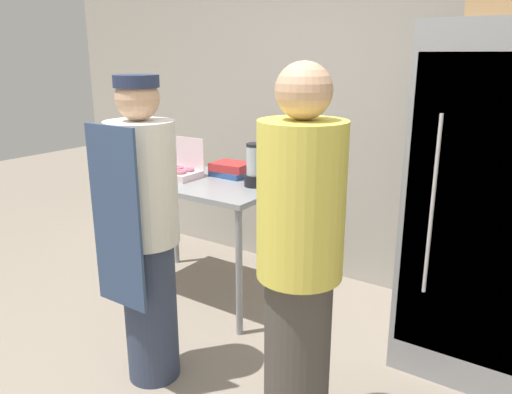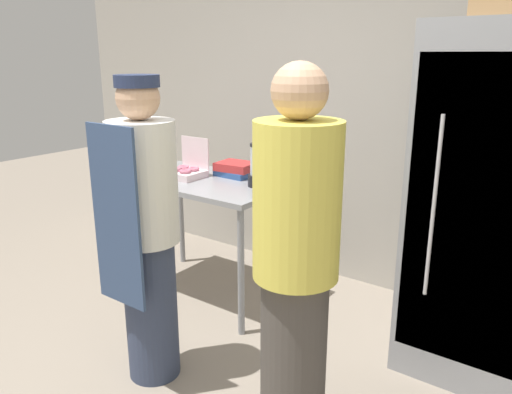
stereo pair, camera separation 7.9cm
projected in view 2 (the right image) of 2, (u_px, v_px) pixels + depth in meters
The scene contains 8 objects.
back_wall at pixel (386, 93), 3.62m from camera, with size 6.40×0.12×2.99m, color #ADA89E.
refrigerator at pixel (492, 209), 2.67m from camera, with size 0.78×0.67×1.94m.
prep_counter at pixel (205, 192), 3.63m from camera, with size 1.23×0.71×0.90m.
donut_box at pixel (186, 171), 3.65m from camera, with size 0.27×0.24×0.28m.
blender_pitcher at pixel (258, 167), 3.38m from camera, with size 0.14×0.14×0.30m.
binder_stack at pixel (236, 169), 3.69m from camera, with size 0.29×0.24×0.10m.
person_baker at pixel (146, 230), 2.64m from camera, with size 0.35×0.37×1.67m.
person_customer at pixel (295, 266), 2.14m from camera, with size 0.37×0.37×1.75m.
Camera 2 is at (1.41, -1.34, 1.77)m, focal length 35.00 mm.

